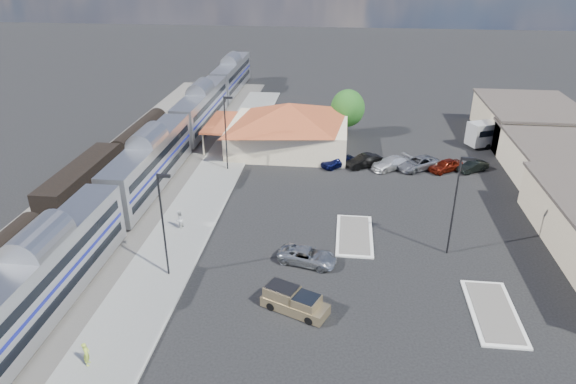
# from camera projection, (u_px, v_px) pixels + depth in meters

# --- Properties ---
(ground) EXTENTS (280.00, 280.00, 0.00)m
(ground) POSITION_uv_depth(u_px,v_px,m) (310.00, 245.00, 45.92)
(ground) COLOR black
(ground) RESTS_ON ground
(railbed) EXTENTS (16.00, 100.00, 0.12)m
(railbed) POSITION_uv_depth(u_px,v_px,m) (121.00, 194.00, 55.17)
(railbed) COLOR #4C4944
(railbed) RESTS_ON ground
(platform) EXTENTS (5.50, 92.00, 0.18)m
(platform) POSITION_uv_depth(u_px,v_px,m) (197.00, 207.00, 52.46)
(platform) COLOR gray
(platform) RESTS_ON ground
(passenger_train) EXTENTS (3.00, 104.00, 5.55)m
(passenger_train) POSITION_uv_depth(u_px,v_px,m) (151.00, 165.00, 55.36)
(passenger_train) COLOR silver
(passenger_train) RESTS_ON ground
(freight_cars) EXTENTS (2.80, 46.00, 4.00)m
(freight_cars) POSITION_uv_depth(u_px,v_px,m) (83.00, 185.00, 52.95)
(freight_cars) COLOR black
(freight_cars) RESTS_ON ground
(station_depot) EXTENTS (18.35, 12.24, 6.20)m
(station_depot) POSITION_uv_depth(u_px,v_px,m) (289.00, 126.00, 66.55)
(station_depot) COLOR #BFA98C
(station_depot) RESTS_ON ground
(traffic_island_south) EXTENTS (3.30, 7.50, 0.21)m
(traffic_island_south) POSITION_uv_depth(u_px,v_px,m) (354.00, 235.00, 47.26)
(traffic_island_south) COLOR silver
(traffic_island_south) RESTS_ON ground
(traffic_island_north) EXTENTS (3.30, 7.50, 0.21)m
(traffic_island_north) POSITION_uv_depth(u_px,v_px,m) (493.00, 312.00, 37.29)
(traffic_island_north) COLOR silver
(traffic_island_north) RESTS_ON ground
(lamp_plat_s) EXTENTS (1.08, 0.25, 9.00)m
(lamp_plat_s) POSITION_uv_depth(u_px,v_px,m) (163.00, 218.00, 39.33)
(lamp_plat_s) COLOR black
(lamp_plat_s) RESTS_ON ground
(lamp_plat_n) EXTENTS (1.08, 0.25, 9.00)m
(lamp_plat_n) POSITION_uv_depth(u_px,v_px,m) (226.00, 127.00, 59.06)
(lamp_plat_n) COLOR black
(lamp_plat_n) RESTS_ON ground
(lamp_lot) EXTENTS (1.08, 0.25, 9.00)m
(lamp_lot) POSITION_uv_depth(u_px,v_px,m) (456.00, 198.00, 42.40)
(lamp_lot) COLOR black
(lamp_lot) RESTS_ON ground
(tree_depot) EXTENTS (4.71, 4.71, 6.63)m
(tree_depot) POSITION_uv_depth(u_px,v_px,m) (348.00, 108.00, 70.79)
(tree_depot) COLOR #382314
(tree_depot) RESTS_ON ground
(pickup_truck) EXTENTS (5.24, 3.62, 1.70)m
(pickup_truck) POSITION_uv_depth(u_px,v_px,m) (295.00, 302.00, 37.24)
(pickup_truck) COLOR #917F59
(pickup_truck) RESTS_ON ground
(suv) EXTENTS (5.38, 3.43, 1.38)m
(suv) POSITION_uv_depth(u_px,v_px,m) (308.00, 256.00, 42.97)
(suv) COLOR #AAAEB2
(suv) RESTS_ON ground
(coach_bus) EXTENTS (10.65, 6.56, 3.42)m
(coach_bus) POSITION_uv_depth(u_px,v_px,m) (505.00, 130.00, 68.54)
(coach_bus) COLOR silver
(coach_bus) RESTS_ON ground
(person_a) EXTENTS (0.55, 0.70, 1.69)m
(person_a) POSITION_uv_depth(u_px,v_px,m) (86.00, 354.00, 32.16)
(person_a) COLOR #B8D542
(person_a) RESTS_ON platform
(person_b) EXTENTS (0.93, 1.06, 1.82)m
(person_b) POSITION_uv_depth(u_px,v_px,m) (179.00, 220.00, 47.91)
(person_b) COLOR silver
(person_b) RESTS_ON platform
(parked_car_a) EXTENTS (4.41, 3.92, 1.45)m
(parked_car_a) POSITION_uv_depth(u_px,v_px,m) (337.00, 161.00, 62.02)
(parked_car_a) COLOR #0B0F39
(parked_car_a) RESTS_ON ground
(parked_car_b) EXTENTS (4.68, 3.88, 1.51)m
(parked_car_b) POSITION_uv_depth(u_px,v_px,m) (364.00, 161.00, 61.96)
(parked_car_b) COLOR black
(parked_car_b) RESTS_ON ground
(parked_car_c) EXTENTS (5.40, 4.55, 1.48)m
(parked_car_c) POSITION_uv_depth(u_px,v_px,m) (391.00, 163.00, 61.37)
(parked_car_c) COLOR silver
(parked_car_c) RESTS_ON ground
(parked_car_d) EXTENTS (5.88, 5.21, 1.51)m
(parked_car_d) POSITION_uv_depth(u_px,v_px,m) (418.00, 163.00, 61.31)
(parked_car_d) COLOR gray
(parked_car_d) RESTS_ON ground
(parked_car_e) EXTENTS (4.54, 3.82, 1.46)m
(parked_car_e) POSITION_uv_depth(u_px,v_px,m) (446.00, 166.00, 60.73)
(parked_car_e) COLOR maroon
(parked_car_e) RESTS_ON ground
(parked_car_f) EXTENTS (4.04, 3.31, 1.30)m
(parked_car_f) POSITION_uv_depth(u_px,v_px,m) (473.00, 166.00, 60.72)
(parked_car_f) COLOR black
(parked_car_f) RESTS_ON ground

